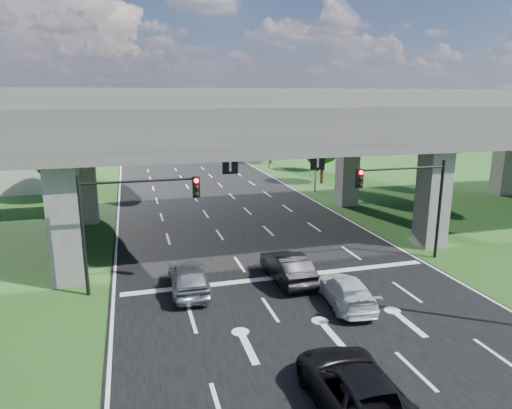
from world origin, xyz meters
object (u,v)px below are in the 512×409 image
car_dark (287,267)px  car_white (345,291)px  streetlight_beyond (266,124)px  streetlight_far (313,134)px  signal_left (128,211)px  car_trailing (356,390)px  signal_right (409,193)px  car_silver (189,277)px

car_dark → car_white: 3.77m
streetlight_beyond → car_white: size_ratio=2.19×
car_white → streetlight_far: bearing=-103.2°
signal_left → car_trailing: bearing=-60.0°
streetlight_beyond → car_trailing: size_ratio=1.81×
signal_right → signal_left: 15.65m
signal_left → streetlight_far: (17.92, 20.06, 1.66)m
streetlight_far → car_dark: size_ratio=2.14×
car_white → signal_right: bearing=-138.9°
signal_right → streetlight_beyond: 36.17m
car_trailing → streetlight_far: bearing=-108.5°
car_trailing → car_dark: bearing=-96.2°
streetlight_far → streetlight_beyond: 16.00m
car_dark → streetlight_beyond: bearing=-106.9°
car_silver → signal_right: bearing=-174.4°
car_dark → streetlight_far: bearing=-117.2°
streetlight_far → car_dark: streetlight_far is taller
car_dark → car_white: bearing=115.2°
streetlight_beyond → car_white: (-8.30, -40.36, -5.15)m
signal_right → car_trailing: bearing=-128.9°
car_dark → car_white: (1.71, -3.36, -0.11)m
signal_right → car_trailing: size_ratio=1.09×
signal_left → car_white: size_ratio=1.31×
signal_left → car_silver: (2.69, -0.94, -3.37)m
signal_right → car_silver: signal_right is taller
signal_right → car_dark: 8.50m
car_trailing → car_silver: bearing=-68.2°
car_dark → car_trailing: (-1.39, -10.36, -0.00)m
signal_left → car_dark: 8.66m
streetlight_beyond → car_silver: bearing=-112.4°
streetlight_far → car_dark: (-10.01, -21.00, -5.05)m
signal_right → car_dark: bearing=-173.0°
signal_left → car_dark: size_ratio=1.28×
signal_left → streetlight_beyond: bearing=63.6°
signal_left → streetlight_beyond: 40.30m
streetlight_beyond → car_white: streetlight_beyond is taller
streetlight_far → car_white: size_ratio=2.19×
streetlight_far → car_white: (-8.30, -24.36, -5.15)m
car_white → signal_left: bearing=-18.5°
streetlight_far → streetlight_beyond: bearing=90.0°
streetlight_beyond → signal_left: bearing=-116.4°
signal_right → car_white: size_ratio=1.31×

